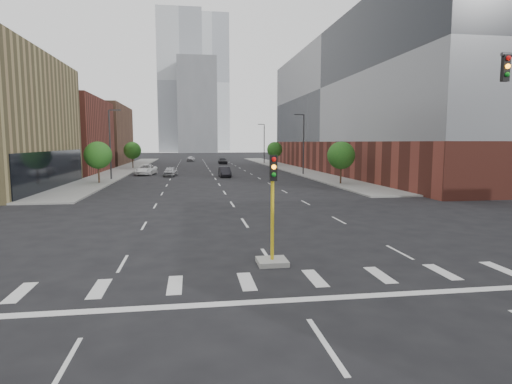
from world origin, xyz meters
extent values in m
cube|color=gray|center=(-15.00, 74.00, 0.07)|extent=(5.00, 92.00, 0.15)
cube|color=gray|center=(15.00, 74.00, 0.07)|extent=(5.00, 92.00, 0.15)
cube|color=brown|center=(-27.50, 66.00, 6.00)|extent=(20.00, 22.00, 12.00)
cube|color=brown|center=(-27.50, 92.00, 6.50)|extent=(20.00, 24.00, 13.00)
cube|color=brown|center=(29.50, 60.00, 2.50)|extent=(24.00, 70.00, 5.00)
cube|color=slate|center=(29.50, 60.00, 13.50)|extent=(24.00, 70.00, 17.00)
cube|color=#B2B7BC|center=(-8.00, 220.00, 35.00)|extent=(22.00, 22.00, 70.00)
cube|color=#B2B7BC|center=(10.00, 260.00, 40.00)|extent=(20.00, 20.00, 80.00)
cube|color=slate|center=(0.00, 200.00, 22.00)|extent=(18.00, 18.00, 44.00)
cube|color=#999993|center=(0.00, 9.00, 0.10)|extent=(1.20, 1.20, 0.20)
cylinder|color=gold|center=(0.00, 9.00, 1.80)|extent=(0.14, 0.14, 3.20)
cube|color=black|center=(0.00, 8.82, 3.90)|extent=(0.28, 0.18, 1.00)
sphere|color=red|center=(0.00, 8.72, 4.25)|extent=(0.18, 0.18, 0.18)
sphere|color=orange|center=(0.00, 8.72, 3.95)|extent=(0.18, 0.18, 0.18)
sphere|color=#0C7F19|center=(0.00, 8.72, 3.65)|extent=(0.18, 0.18, 0.18)
cube|color=black|center=(8.70, 7.50, 7.70)|extent=(0.28, 0.18, 1.00)
sphere|color=red|center=(8.70, 7.38, 8.05)|extent=(0.18, 0.18, 0.18)
sphere|color=orange|center=(8.70, 7.38, 7.75)|extent=(0.18, 0.18, 0.18)
sphere|color=#0C7F19|center=(8.70, 7.38, 7.45)|extent=(0.18, 0.18, 0.18)
cylinder|color=#2D2D30|center=(13.50, 55.00, 4.50)|extent=(0.20, 0.20, 9.00)
cube|color=#2D2D30|center=(12.70, 55.00, 9.00)|extent=(1.40, 0.22, 0.15)
cylinder|color=#2D2D30|center=(13.50, 90.00, 4.50)|extent=(0.20, 0.20, 9.00)
cube|color=#2D2D30|center=(12.70, 90.00, 9.00)|extent=(1.40, 0.22, 0.15)
cylinder|color=#2D2D30|center=(-13.50, 50.00, 4.50)|extent=(0.20, 0.20, 9.00)
cube|color=#2D2D30|center=(-12.70, 50.00, 9.00)|extent=(1.40, 0.22, 0.15)
cylinder|color=#382619|center=(-14.00, 45.00, 1.02)|extent=(0.20, 0.20, 1.75)
sphere|color=#155119|center=(-14.00, 45.00, 3.40)|extent=(3.20, 3.20, 3.20)
cylinder|color=#382619|center=(-14.00, 75.00, 1.02)|extent=(0.20, 0.20, 1.75)
sphere|color=#155119|center=(-14.00, 75.00, 3.40)|extent=(3.20, 3.20, 3.20)
cylinder|color=#382619|center=(14.00, 40.00, 1.02)|extent=(0.20, 0.20, 1.75)
sphere|color=#155119|center=(14.00, 40.00, 3.40)|extent=(3.20, 3.20, 3.20)
cylinder|color=#382619|center=(14.00, 80.00, 1.02)|extent=(0.20, 0.20, 1.75)
sphere|color=#155119|center=(14.00, 80.00, 3.40)|extent=(3.20, 3.20, 3.20)
imported|color=#9E9FA2|center=(-6.20, 55.35, 0.70)|extent=(2.14, 4.29, 1.40)
imported|color=black|center=(1.50, 53.15, 0.71)|extent=(1.64, 4.37, 1.43)
imported|color=white|center=(-9.98, 58.69, 0.77)|extent=(3.34, 5.87, 1.55)
imported|color=black|center=(3.91, 89.88, 0.69)|extent=(1.99, 4.75, 1.37)
imported|color=#B9B8BD|center=(-3.29, 104.31, 0.70)|extent=(2.34, 4.34, 1.40)
camera|label=1|loc=(-3.16, -7.54, 4.90)|focal=30.00mm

